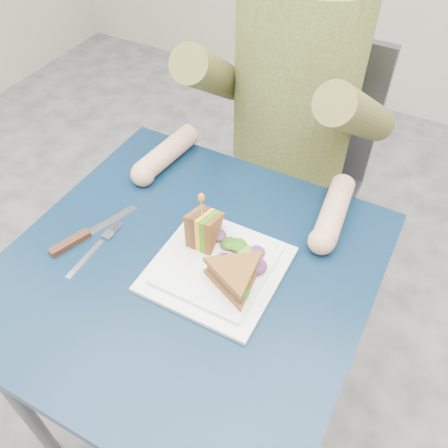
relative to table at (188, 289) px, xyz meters
The scene contains 13 objects.
ground 0.65m from the table, ahead, with size 4.00×4.00×0.00m, color #565659.
table is the anchor object (origin of this frame).
chair 0.68m from the table, 90.00° to the left, with size 0.42×0.40×0.93m.
diner 0.61m from the table, 90.00° to the left, with size 0.54×0.59×0.74m.
plate 0.11m from the table, 20.18° to the left, with size 0.26×0.26×0.02m.
sandwich_flat 0.17m from the table, ahead, with size 0.18×0.18×0.05m.
sandwich_upright 0.15m from the table, 86.65° to the left, with size 0.08×0.13×0.13m.
fork 0.22m from the table, 164.18° to the right, with size 0.02×0.18×0.01m.
knife 0.27m from the table, 169.22° to the right, with size 0.09×0.22×0.02m.
toothpick 0.21m from the table, 86.65° to the left, with size 0.00×0.00×0.06m, color tan.
toothpick_frill 0.24m from the table, 86.65° to the left, with size 0.01×0.01×0.02m, color orange.
lettuce_spill 0.13m from the table, 26.07° to the left, with size 0.15×0.13×0.02m, color #337A14, non-canonical shape.
onion_ring 0.14m from the table, 19.84° to the left, with size 0.04×0.04×0.01m, color #9E4C7A.
Camera 1 is at (0.36, -0.51, 1.52)m, focal length 38.00 mm.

